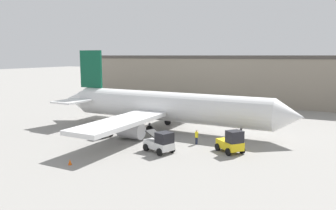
{
  "coord_description": "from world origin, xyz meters",
  "views": [
    {
      "loc": [
        19.18,
        -40.04,
        10.18
      ],
      "look_at": [
        0.0,
        0.0,
        3.45
      ],
      "focal_mm": 35.0,
      "sensor_mm": 36.0,
      "label": 1
    }
  ],
  "objects": [
    {
      "name": "ground_plane",
      "position": [
        0.0,
        0.0,
        0.0
      ],
      "size": [
        400.0,
        400.0,
        0.0
      ],
      "primitive_type": "plane",
      "color": "gray"
    },
    {
      "name": "pushback_tug",
      "position": [
        10.74,
        -6.95,
        1.12
      ],
      "size": [
        3.42,
        3.33,
        2.47
      ],
      "rotation": [
        0.0,
        0.0,
        -0.7
      ],
      "color": "yellow",
      "rests_on": "ground_plane"
    },
    {
      "name": "belt_loader_truck",
      "position": [
        3.95,
        -10.11,
        1.09
      ],
      "size": [
        3.66,
        3.01,
        2.28
      ],
      "rotation": [
        0.0,
        0.0,
        -0.4
      ],
      "color": "silver",
      "rests_on": "ground_plane"
    },
    {
      "name": "ground_crew_worker",
      "position": [
        6.27,
        -5.44,
        0.91
      ],
      "size": [
        0.37,
        0.37,
        1.7
      ],
      "rotation": [
        0.0,
        0.0,
        5.1
      ],
      "color": "#1E2338",
      "rests_on": "ground_plane"
    },
    {
      "name": "terminal_building",
      "position": [
        2.79,
        30.5,
        5.1
      ],
      "size": [
        66.54,
        10.57,
        10.19
      ],
      "color": "gray",
      "rests_on": "ground_plane"
    },
    {
      "name": "safety_cone_near",
      "position": [
        -1.91,
        -17.36,
        0.28
      ],
      "size": [
        0.36,
        0.36,
        0.55
      ],
      "color": "#EF590F",
      "rests_on": "ground_plane"
    },
    {
      "name": "baggage_tug",
      "position": [
        -5.7,
        -7.28,
        0.91
      ],
      "size": [
        2.93,
        2.35,
        1.99
      ],
      "rotation": [
        0.0,
        0.0,
        -0.24
      ],
      "color": "silver",
      "rests_on": "ground_plane"
    },
    {
      "name": "airplane",
      "position": [
        -0.91,
        0.03,
        3.16
      ],
      "size": [
        36.12,
        32.59,
        10.96
      ],
      "rotation": [
        0.0,
        0.0,
        -0.04
      ],
      "color": "silver",
      "rests_on": "ground_plane"
    }
  ]
}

